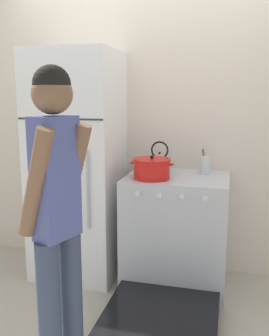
{
  "coord_description": "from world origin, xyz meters",
  "views": [
    {
      "loc": [
        0.68,
        -3.18,
        1.52
      ],
      "look_at": [
        -0.01,
        -0.47,
        0.98
      ],
      "focal_mm": 40.0,
      "sensor_mm": 36.0,
      "label": 1
    }
  ],
  "objects_px": {
    "stove_range": "(175,233)",
    "tea_kettle": "(160,163)",
    "person": "(57,212)",
    "refrigerator": "(78,166)",
    "dutch_oven_pot": "(152,168)",
    "utensil_jar": "(205,165)"
  },
  "relations": [
    {
      "from": "refrigerator",
      "to": "tea_kettle",
      "type": "relative_size",
      "value": 7.3
    },
    {
      "from": "utensil_jar",
      "to": "dutch_oven_pot",
      "type": "bearing_deg",
      "value": -145.28
    },
    {
      "from": "tea_kettle",
      "to": "dutch_oven_pot",
      "type": "bearing_deg",
      "value": -93.05
    },
    {
      "from": "refrigerator",
      "to": "utensil_jar",
      "type": "bearing_deg",
      "value": 6.78
    },
    {
      "from": "refrigerator",
      "to": "utensil_jar",
      "type": "xyz_separation_m",
      "value": [
        1.04,
        0.12,
        0.04
      ]
    },
    {
      "from": "person",
      "to": "stove_range",
      "type": "bearing_deg",
      "value": -0.6
    },
    {
      "from": "stove_range",
      "to": "dutch_oven_pot",
      "type": "xyz_separation_m",
      "value": [
        -0.18,
        -0.09,
        0.53
      ]
    },
    {
      "from": "stove_range",
      "to": "person",
      "type": "bearing_deg",
      "value": -110.5
    },
    {
      "from": "tea_kettle",
      "to": "utensil_jar",
      "type": "bearing_deg",
      "value": 0.99
    },
    {
      "from": "refrigerator",
      "to": "person",
      "type": "bearing_deg",
      "value": -71.65
    },
    {
      "from": "refrigerator",
      "to": "stove_range",
      "type": "distance_m",
      "value": 0.98
    },
    {
      "from": "stove_range",
      "to": "tea_kettle",
      "type": "distance_m",
      "value": 0.58
    },
    {
      "from": "utensil_jar",
      "to": "tea_kettle",
      "type": "bearing_deg",
      "value": -179.01
    },
    {
      "from": "refrigerator",
      "to": "stove_range",
      "type": "bearing_deg",
      "value": -3.3
    },
    {
      "from": "refrigerator",
      "to": "utensil_jar",
      "type": "height_order",
      "value": "refrigerator"
    },
    {
      "from": "dutch_oven_pot",
      "to": "stove_range",
      "type": "bearing_deg",
      "value": 26.52
    },
    {
      "from": "stove_range",
      "to": "utensil_jar",
      "type": "distance_m",
      "value": 0.59
    },
    {
      "from": "person",
      "to": "refrigerator",
      "type": "bearing_deg",
      "value": 38.25
    },
    {
      "from": "dutch_oven_pot",
      "to": "utensil_jar",
      "type": "height_order",
      "value": "utensil_jar"
    },
    {
      "from": "stove_range",
      "to": "dutch_oven_pot",
      "type": "distance_m",
      "value": 0.57
    },
    {
      "from": "utensil_jar",
      "to": "stove_range",
      "type": "bearing_deg",
      "value": -139.05
    },
    {
      "from": "stove_range",
      "to": "person",
      "type": "relative_size",
      "value": 0.82
    }
  ]
}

